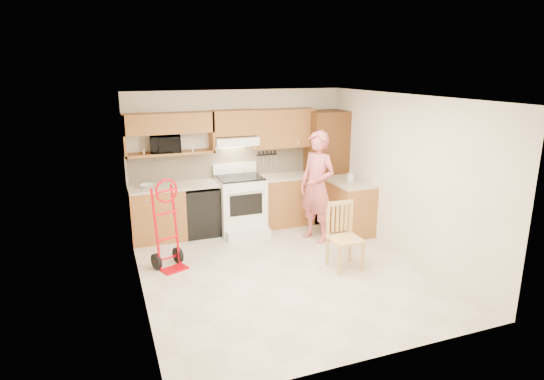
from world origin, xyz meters
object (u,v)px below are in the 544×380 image
dining_chair (346,237)px  person (317,187)px  hand_truck (169,229)px  microwave (166,144)px  range (241,200)px

dining_chair → person: bearing=85.0°
hand_truck → dining_chair: hand_truck is taller
microwave → dining_chair: size_ratio=0.52×
microwave → person: 2.66m
hand_truck → dining_chair: (2.41, -0.91, -0.12)m
person → hand_truck: size_ratio=1.53×
range → dining_chair: (0.96, -2.03, -0.11)m
microwave → dining_chair: microwave is taller
hand_truck → person: bearing=-15.0°
microwave → person: size_ratio=0.27×
range → dining_chair: size_ratio=1.21×
microwave → range: 1.63m
hand_truck → dining_chair: 2.58m
microwave → dining_chair: (2.19, -2.31, -1.14)m
hand_truck → microwave: bearing=59.9°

